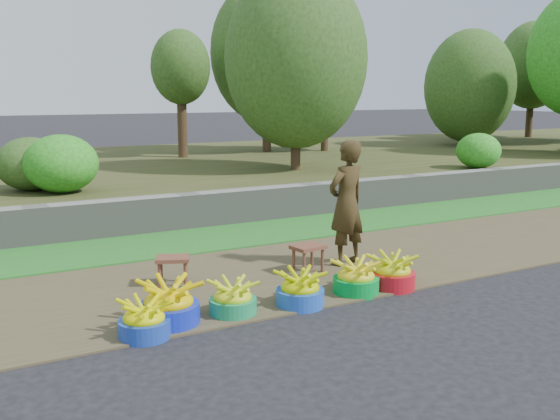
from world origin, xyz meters
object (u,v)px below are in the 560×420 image
basin_b (169,305)px  basin_f (392,273)px  basin_a (144,321)px  stool_left (173,263)px  basin_e (356,279)px  basin_d (300,290)px  basin_c (233,300)px  vendor_woman (347,203)px  stool_right (308,251)px

basin_b → basin_f: basin_b is taller
basin_a → stool_left: (0.70, 1.26, 0.12)m
basin_f → stool_left: bearing=149.8°
basin_a → basin_e: basin_e is taller
basin_b → basin_d: (1.30, -0.14, -0.03)m
basin_a → basin_c: size_ratio=0.99×
basin_f → vendor_woman: bearing=85.4°
stool_left → stool_right: stool_right is taller
stool_right → vendor_woman: 0.77m
stool_right → vendor_woman: (0.58, 0.08, 0.50)m
stool_left → basin_d: bearing=-53.8°
basin_b → basin_a: bearing=-147.2°
basin_e → stool_left: basin_e is taller
basin_f → basin_b: bearing=177.2°
vendor_woman → basin_a: bearing=7.7°
basin_a → vendor_woman: bearing=20.4°
basin_c → vendor_woman: size_ratio=0.30×
basin_b → vendor_woman: bearing=18.8°
basin_c → basin_f: size_ratio=0.91×
basin_b → basin_c: basin_b is taller
basin_a → basin_c: (0.90, 0.14, 0.00)m
basin_a → basin_e: (2.30, 0.09, 0.01)m
basin_a → stool_right: size_ratio=1.13×
basin_e → stool_right: size_ratio=1.23×
stool_right → basin_c: bearing=-148.2°
basin_b → basin_e: (2.01, -0.09, -0.02)m
basin_b → stool_right: (1.96, 0.79, 0.09)m
basin_a → basin_b: 0.34m
basin_c → basin_d: 0.69m
stool_right → vendor_woman: vendor_woman is taller
basin_b → basin_d: size_ratio=1.16×
basin_e → stool_right: basin_e is taller
basin_a → basin_d: (1.59, 0.05, 0.01)m
basin_d → basin_e: bearing=3.7°
stool_right → basin_a: bearing=-156.6°
basin_c → stool_right: (1.35, 0.83, 0.12)m
basin_d → basin_c: bearing=172.5°
basin_b → vendor_woman: 2.75m
basin_e → stool_right: 0.89m
basin_c → stool_left: size_ratio=1.05×
basin_f → vendor_woman: (0.08, 0.99, 0.61)m
basin_a → basin_d: basin_d is taller
basin_e → basin_f: (0.45, -0.03, 0.00)m
basin_e → vendor_woman: (0.54, 0.96, 0.61)m
basin_f → stool_left: size_ratio=1.15×
basin_c → stool_left: basin_c is taller
basin_c → stool_right: size_ratio=1.14×
basin_d → stool_left: basin_d is taller
stool_left → basin_e: bearing=-36.1°
basin_f → stool_left: 2.37m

